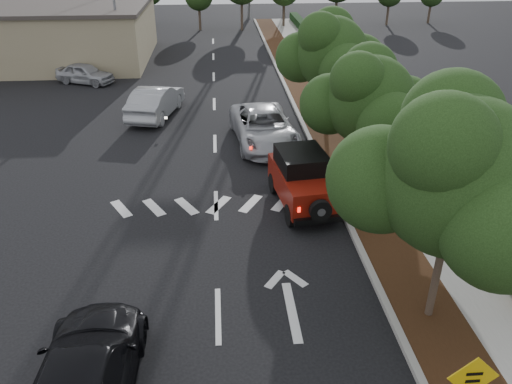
{
  "coord_description": "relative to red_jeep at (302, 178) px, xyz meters",
  "views": [
    {
      "loc": [
        0.2,
        -10.29,
        9.25
      ],
      "look_at": [
        1.26,
        3.0,
        2.11
      ],
      "focal_mm": 35.0,
      "sensor_mm": 36.0,
      "label": 1
    }
  ],
  "objects": [
    {
      "name": "sidewalk",
      "position": [
        4.32,
        6.09,
        -0.99
      ],
      "size": [
        2.0,
        70.0,
        0.12
      ],
      "primitive_type": "cube",
      "color": "gray",
      "rests_on": "ground"
    },
    {
      "name": "silver_suv_ahead",
      "position": [
        -0.83,
        6.01,
        -0.24
      ],
      "size": [
        3.23,
        6.05,
        1.62
      ],
      "primitive_type": "imported",
      "rotation": [
        0.0,
        0.0,
        0.1
      ],
      "color": "#A7A8AF",
      "rests_on": "ground"
    },
    {
      "name": "hedge",
      "position": [
        5.72,
        6.09,
        -0.65
      ],
      "size": [
        0.8,
        70.0,
        0.8
      ],
      "primitive_type": "cube",
      "color": "black",
      "rests_on": "ground"
    },
    {
      "name": "ground",
      "position": [
        -3.18,
        -5.91,
        -1.05
      ],
      "size": [
        120.0,
        120.0,
        0.0
      ],
      "primitive_type": "plane",
      "color": "black",
      "rests_on": "ground"
    },
    {
      "name": "curb",
      "position": [
        1.42,
        6.09,
        -0.97
      ],
      "size": [
        0.2,
        70.0,
        0.15
      ],
      "primitive_type": "cube",
      "color": "#9E9B93",
      "rests_on": "ground"
    },
    {
      "name": "street_tree_near",
      "position": [
        2.42,
        -6.41,
        -1.05
      ],
      "size": [
        3.8,
        3.8,
        5.92
      ],
      "primitive_type": null,
      "color": "black",
      "rests_on": "ground"
    },
    {
      "name": "black_suv_oncoming",
      "position": [
        -6.03,
        -8.51,
        -0.28
      ],
      "size": [
        2.25,
        5.33,
        1.53
      ],
      "primitive_type": "imported",
      "rotation": [
        0.0,
        0.0,
        3.12
      ],
      "color": "black",
      "rests_on": "ground"
    },
    {
      "name": "transmission_tower",
      "position": [
        2.82,
        42.09,
        -1.05
      ],
      "size": [
        7.0,
        4.0,
        28.0
      ],
      "primitive_type": null,
      "color": "slate",
      "rests_on": "ground"
    },
    {
      "name": "red_jeep",
      "position": [
        0.0,
        0.0,
        0.0
      ],
      "size": [
        2.22,
        4.16,
        2.06
      ],
      "rotation": [
        0.0,
        0.0,
        0.12
      ],
      "color": "black",
      "rests_on": "ground"
    },
    {
      "name": "commercial_building",
      "position": [
        -19.18,
        24.09,
        0.95
      ],
      "size": [
        22.0,
        12.0,
        4.0
      ],
      "primitive_type": "cube",
      "color": "gray",
      "rests_on": "ground"
    },
    {
      "name": "street_tree_mid",
      "position": [
        2.42,
        0.59,
        -1.05
      ],
      "size": [
        3.2,
        3.2,
        5.32
      ],
      "primitive_type": null,
      "color": "black",
      "rests_on": "ground"
    },
    {
      "name": "light_pole_b",
      "position": [
        -10.68,
        32.09,
        -1.05
      ],
      "size": [
        2.0,
        0.22,
        9.0
      ],
      "primitive_type": null,
      "color": "slate",
      "rests_on": "ground"
    },
    {
      "name": "light_pole_a",
      "position": [
        -9.68,
        20.09,
        -1.05
      ],
      "size": [
        2.0,
        0.22,
        9.0
      ],
      "primitive_type": null,
      "color": "slate",
      "rests_on": "ground"
    },
    {
      "name": "street_tree_far",
      "position": [
        2.42,
        7.09,
        -1.05
      ],
      "size": [
        3.4,
        3.4,
        5.62
      ],
      "primitive_type": null,
      "color": "black",
      "rests_on": "ground"
    },
    {
      "name": "planting_strip",
      "position": [
        2.42,
        6.09,
        -0.99
      ],
      "size": [
        1.8,
        70.0,
        0.12
      ],
      "primitive_type": "cube",
      "color": "black",
      "rests_on": "ground"
    },
    {
      "name": "parked_suv",
      "position": [
        -11.61,
        17.13,
        -0.39
      ],
      "size": [
        4.15,
        2.95,
        1.31
      ],
      "primitive_type": "imported",
      "rotation": [
        0.0,
        0.0,
        1.16
      ],
      "color": "#A3A5AA",
      "rests_on": "ground"
    },
    {
      "name": "silver_sedan_oncoming",
      "position": [
        -6.32,
        10.29,
        -0.22
      ],
      "size": [
        2.89,
        5.29,
        1.65
      ],
      "primitive_type": "imported",
      "rotation": [
        0.0,
        0.0,
        2.9
      ],
      "color": "#989A9F",
      "rests_on": "ground"
    }
  ]
}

